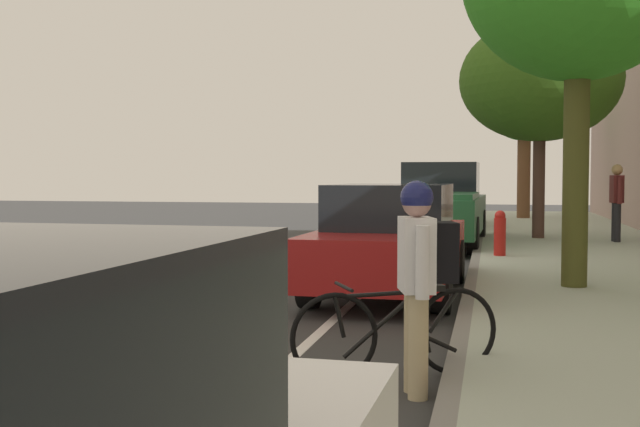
{
  "coord_description": "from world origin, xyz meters",
  "views": [
    {
      "loc": [
        1.92,
        -14.48,
        1.65
      ],
      "look_at": [
        0.75,
        -9.17,
        1.38
      ],
      "focal_mm": 43.79,
      "sensor_mm": 36.0,
      "label": 1
    }
  ],
  "objects": [
    {
      "name": "ground",
      "position": [
        0.0,
        0.0,
        0.0
      ],
      "size": [
        60.82,
        60.82,
        0.0
      ],
      "primitive_type": "plane",
      "color": "#323232"
    },
    {
      "name": "sidewalk",
      "position": [
        3.8,
        0.0,
        0.08
      ],
      "size": [
        4.14,
        38.01,
        0.15
      ],
      "primitive_type": "cube",
      "color": "#A5AF9E",
      "rests_on": "ground"
    },
    {
      "name": "curb_edge",
      "position": [
        1.65,
        0.0,
        0.08
      ],
      "size": [
        0.16,
        38.01,
        0.15
      ],
      "primitive_type": "cube",
      "color": "gray",
      "rests_on": "ground"
    },
    {
      "name": "lane_stripe_centre",
      "position": [
        -2.48,
        -1.11,
        0.0
      ],
      "size": [
        0.14,
        35.8,
        0.01
      ],
      "color": "white",
      "rests_on": "ground"
    },
    {
      "name": "lane_stripe_bike_edge",
      "position": [
        0.18,
        0.0,
        0.0
      ],
      "size": [
        0.12,
        38.01,
        0.01
      ],
      "primitive_type": "cube",
      "color": "white",
      "rests_on": "ground"
    },
    {
      "name": "parked_sedan_red_second",
      "position": [
        0.57,
        -3.81,
        0.75
      ],
      "size": [
        1.91,
        4.43,
        1.52
      ],
      "color": "maroon",
      "rests_on": "ground"
    },
    {
      "name": "parked_pickup_green_mid",
      "position": [
        0.72,
        3.53,
        0.9
      ],
      "size": [
        2.15,
        5.36,
        1.95
      ],
      "color": "#1E512D",
      "rests_on": "ground"
    },
    {
      "name": "parked_sedan_tan_far",
      "position": [
        0.65,
        9.7,
        0.75
      ],
      "size": [
        1.97,
        4.47,
        1.52
      ],
      "color": "tan",
      "rests_on": "ground"
    },
    {
      "name": "bicycle_at_curb",
      "position": [
        1.19,
        -8.26,
        0.38
      ],
      "size": [
        1.59,
        0.83,
        0.78
      ],
      "color": "black",
      "rests_on": "ground"
    },
    {
      "name": "cyclist_with_backpack",
      "position": [
        1.42,
        -8.7,
        0.97
      ],
      "size": [
        0.48,
        0.6,
        1.61
      ],
      "color": "#C6B284",
      "rests_on": "ground"
    },
    {
      "name": "street_tree_mid_block",
      "position": [
        3.02,
        4.74,
        3.89
      ],
      "size": [
        3.79,
        3.79,
        5.2
      ],
      "color": "#4E342B",
      "rests_on": "sidewalk"
    },
    {
      "name": "street_tree_far_end",
      "position": [
        3.02,
        13.69,
        3.73
      ],
      "size": [
        2.4,
        2.4,
        4.68
      ],
      "color": "brown",
      "rests_on": "sidewalk"
    },
    {
      "name": "pedestrian_on_phone",
      "position": [
        4.67,
        4.01,
        1.14
      ],
      "size": [
        0.27,
        0.62,
        1.74
      ],
      "color": "black",
      "rests_on": "sidewalk"
    },
    {
      "name": "fire_hydrant",
      "position": [
        2.08,
        0.34,
        0.58
      ],
      "size": [
        0.22,
        0.22,
        0.84
      ],
      "color": "red",
      "rests_on": "sidewalk"
    }
  ]
}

